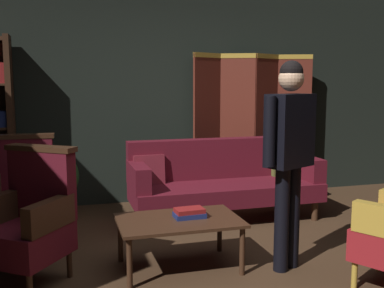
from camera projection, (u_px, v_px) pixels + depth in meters
The scene contains 11 objects.
ground_plane at pixel (219, 273), 3.68m from camera, with size 10.00×10.00×0.00m, color #3D2819.
back_wall at pixel (156, 93), 5.82m from camera, with size 7.20×0.10×2.80m, color black.
folding_screen at pixel (252, 124), 6.03m from camera, with size 1.68×0.24×1.90m.
velvet_couch at pixel (223, 178), 5.15m from camera, with size 2.12×0.78×0.88m.
coffee_table at pixel (179, 224), 3.73m from camera, with size 1.00×0.64×0.42m.
armchair_wing_left at pixel (29, 220), 3.47m from camera, with size 0.81×0.81×1.04m.
armchair_wing_right at pixel (22, 195), 4.24m from camera, with size 0.61×0.60×1.04m.
standing_figure at pixel (289, 146), 3.64m from camera, with size 0.54×0.36×1.70m.
potted_plant at pixel (58, 182), 5.06m from camera, with size 0.47×0.47×0.76m.
book_navy_cloth at pixel (189, 215), 3.76m from camera, with size 0.25×0.16×0.04m, color navy.
book_red_leather at pixel (189, 210), 3.76m from camera, with size 0.24×0.15×0.04m, color maroon.
Camera 1 is at (-1.18, -3.30, 1.53)m, focal length 42.52 mm.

